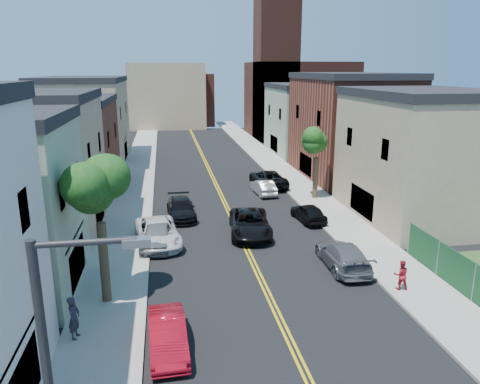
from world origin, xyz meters
name	(u,v)px	position (x,y,z in m)	size (l,w,h in m)	color
sidewalk_left	(136,179)	(-7.90, 40.00, 0.07)	(3.20, 100.00, 0.15)	gray
sidewalk_right	(285,173)	(7.90, 40.00, 0.07)	(3.20, 100.00, 0.15)	gray
curb_left	(153,178)	(-6.15, 40.00, 0.07)	(0.30, 100.00, 0.15)	gray
curb_right	(269,174)	(6.15, 40.00, 0.07)	(0.30, 100.00, 0.15)	gray
bldg_left_tan_near	(27,169)	(-14.00, 25.00, 4.50)	(9.00, 10.00, 9.00)	#998466
bldg_left_brick	(62,149)	(-14.00, 36.00, 4.00)	(9.00, 12.00, 8.00)	brown
bldg_left_tan_far	(85,123)	(-14.00, 50.00, 4.75)	(9.00, 16.00, 9.50)	#998466
bldg_right_tan	(421,159)	(14.00, 24.00, 4.50)	(9.00, 12.00, 9.00)	#998466
bldg_right_brick	(349,129)	(14.00, 38.00, 5.00)	(9.00, 14.00, 10.00)	brown
bldg_right_palegrn	(307,121)	(14.00, 52.00, 4.25)	(9.00, 12.00, 8.50)	gray
church	(294,92)	(16.33, 67.07, 7.24)	(16.20, 14.20, 22.60)	#4C2319
backdrop_left	(167,96)	(-4.00, 82.00, 6.00)	(14.00, 8.00, 12.00)	#998466
backdrop_center	(187,100)	(0.00, 86.00, 5.00)	(10.00, 8.00, 10.00)	brown
tree_left_mid	(97,171)	(-7.88, 14.01, 6.58)	(5.20, 5.20, 9.29)	#36281B
tree_right_far	(318,133)	(7.92, 30.01, 5.76)	(4.40, 4.40, 8.03)	#36281B
red_sedan	(168,335)	(-5.03, 9.60, 0.69)	(1.46, 4.18, 1.38)	#AA0B1B
white_pickup	(158,233)	(-5.50, 21.44, 0.78)	(2.59, 5.62, 1.56)	silver
grey_car_left	(158,234)	(-5.48, 21.03, 0.82)	(1.93, 4.79, 1.63)	slate
black_car_left	(181,209)	(-3.80, 26.67, 0.72)	(2.02, 4.97, 1.44)	black
grey_car_right	(343,255)	(4.93, 16.06, 0.74)	(2.07, 5.09, 1.48)	#55575C
black_car_right	(308,213)	(5.50, 24.27, 0.68)	(1.60, 3.97, 1.35)	black
silver_car_right	(263,187)	(3.80, 32.24, 0.67)	(1.42, 4.07, 1.34)	#999DA0
dark_car_right_far	(268,179)	(4.82, 34.82, 0.81)	(2.69, 5.82, 1.62)	black
black_suv_lane	(250,223)	(0.70, 22.21, 0.80)	(2.66, 5.77, 1.60)	black
pedestrian_left	(74,318)	(-8.83, 10.89, 1.07)	(0.67, 0.44, 1.84)	#26262D
pedestrian_right	(401,275)	(6.70, 12.75, 0.93)	(0.76, 0.59, 1.56)	#A71923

